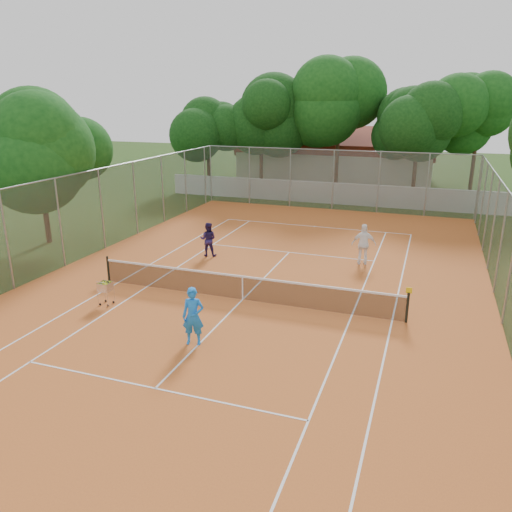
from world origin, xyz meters
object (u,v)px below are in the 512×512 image
(player_far_left, at_px, (208,239))
(player_far_right, at_px, (364,244))
(ball_hopper, at_px, (106,292))
(clubhouse, at_px, (337,157))
(tennis_net, at_px, (243,288))
(player_near, at_px, (193,316))

(player_far_left, distance_m, player_far_right, 7.28)
(player_far_left, bearing_deg, ball_hopper, 69.22)
(clubhouse, height_order, player_far_left, clubhouse)
(tennis_net, relative_size, ball_hopper, 12.61)
(player_far_left, xyz_separation_m, player_far_right, (7.18, 1.21, 0.12))
(clubhouse, distance_m, player_far_left, 24.50)
(player_far_left, height_order, player_far_right, player_far_right)
(clubhouse, height_order, player_near, clubhouse)
(player_far_right, distance_m, ball_hopper, 11.40)
(clubhouse, bearing_deg, player_far_left, -93.57)
(clubhouse, distance_m, player_near, 32.86)
(tennis_net, bearing_deg, clubhouse, 93.95)
(player_far_left, bearing_deg, tennis_net, 115.56)
(player_near, height_order, player_far_left, player_near)
(tennis_net, bearing_deg, player_far_right, 57.71)
(tennis_net, xyz_separation_m, ball_hopper, (-4.56, -2.10, -0.02))
(tennis_net, xyz_separation_m, player_far_right, (3.66, 5.79, 0.45))
(player_near, distance_m, player_far_left, 9.02)
(player_far_left, bearing_deg, clubhouse, -105.54)
(player_near, relative_size, player_far_right, 0.98)
(player_far_left, distance_m, ball_hopper, 6.77)
(tennis_net, distance_m, clubhouse, 29.12)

